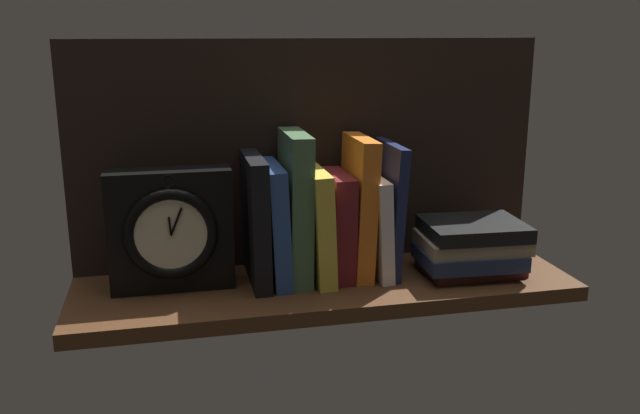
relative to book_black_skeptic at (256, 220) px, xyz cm
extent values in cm
cube|color=#4C2D19|center=(11.25, -2.87, -11.94)|extent=(83.92, 24.52, 2.50)
cube|color=black|center=(11.25, 8.79, 9.22)|extent=(83.92, 1.20, 39.82)
cube|color=black|center=(0.00, 0.00, 0.00)|extent=(3.08, 16.01, 21.42)
cube|color=#2D4C8E|center=(3.16, 0.00, -0.76)|extent=(3.66, 15.19, 19.97)
cube|color=#476B44|center=(6.69, 0.00, 1.81)|extent=(3.93, 14.29, 25.06)
cube|color=gold|center=(10.29, 0.00, -1.24)|extent=(3.76, 16.39, 19.01)
cube|color=maroon|center=(13.94, 0.00, -1.75)|extent=(3.80, 13.17, 17.91)
cube|color=orange|center=(17.62, 0.00, 1.24)|extent=(3.95, 13.63, 23.97)
cube|color=silver|center=(20.56, 0.00, -2.05)|extent=(3.08, 15.35, 17.37)
cube|color=#192147|center=(22.85, 0.00, 0.64)|extent=(2.87, 14.54, 22.73)
cube|color=black|center=(-13.83, -0.07, -0.79)|extent=(19.80, 5.86, 19.80)
torus|color=black|center=(-13.83, -3.40, -0.57)|extent=(14.78, 1.82, 14.78)
cylinder|color=beige|center=(-13.83, -3.40, -0.57)|extent=(11.93, 0.60, 11.93)
cube|color=black|center=(-13.92, -3.90, 0.89)|extent=(0.48, 0.30, 2.93)
cube|color=black|center=(-12.91, -3.90, 1.58)|extent=(2.10, 0.30, 4.42)
torus|color=black|center=(-13.83, -3.00, 7.83)|extent=(2.44, 0.44, 2.44)
cube|color=#471E19|center=(37.10, -3.97, -9.75)|extent=(16.81, 11.22, 1.89)
cube|color=#232D4C|center=(36.26, -4.96, -7.51)|extent=(17.63, 13.45, 2.59)
cube|color=#9E8966|center=(36.88, -4.49, -5.07)|extent=(18.31, 13.46, 2.28)
cube|color=black|center=(37.16, -4.32, -2.70)|extent=(17.46, 14.33, 2.46)
camera|label=1|loc=(-13.45, -107.95, 30.65)|focal=38.11mm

